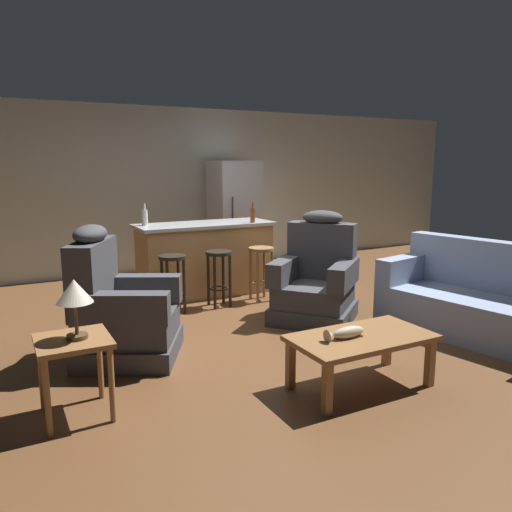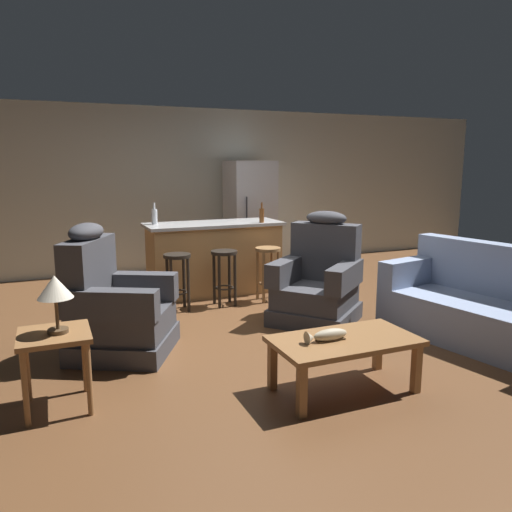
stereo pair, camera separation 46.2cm
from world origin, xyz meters
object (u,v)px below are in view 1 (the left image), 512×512
recliner_near_lamp (120,312)px  bar_stool_middle (219,268)px  coffee_table (361,342)px  bottle_short_amber (145,217)px  recliner_near_island (316,282)px  kitchen_island (205,258)px  couch (481,302)px  bar_stool_left (173,273)px  refrigerator (234,216)px  end_table (74,352)px  bar_stool_right (261,264)px  bottle_tall_green (253,215)px  table_lamp (74,294)px  fish_figurine (345,333)px

recliner_near_lamp → bar_stool_middle: recliner_near_lamp is taller
coffee_table → bottle_short_amber: (-0.74, 3.34, 0.69)m
coffee_table → recliner_near_island: bearing=66.7°
kitchen_island → bottle_short_amber: bearing=170.2°
couch → bar_stool_left: size_ratio=2.98×
coffee_table → refrigerator: bearing=77.0°
end_table → bar_stool_left: size_ratio=0.82×
kitchen_island → bar_stool_right: size_ratio=2.65×
kitchen_island → bottle_tall_green: bearing=-23.0°
table_lamp → bottle_tall_green: size_ratio=1.54×
recliner_near_island → table_lamp: 2.93m
recliner_near_lamp → bar_stool_middle: (1.44, 1.09, 0.05)m
recliner_near_lamp → bar_stool_right: recliner_near_lamp is taller
bar_stool_middle → refrigerator: (1.08, 1.83, 0.41)m
table_lamp → bar_stool_middle: size_ratio=0.60×
refrigerator → recliner_near_island: bearing=-96.6°
recliner_near_lamp → bar_stool_left: (0.86, 1.09, 0.05)m
bottle_short_amber → bottle_tall_green: bearing=-15.8°
bar_stool_middle → bar_stool_right: size_ratio=1.00×
recliner_near_island → bottle_tall_green: bearing=-126.2°
bar_stool_left → bar_stool_middle: same height
bar_stool_middle → fish_figurine: bearing=-92.1°
bar_stool_right → refrigerator: 1.94m
recliner_near_lamp → fish_figurine: bearing=-20.4°
table_lamp → couch: bearing=-2.4°
couch → table_lamp: size_ratio=4.95×
coffee_table → kitchen_island: bearing=89.7°
refrigerator → recliner_near_lamp: bearing=-130.9°
couch → end_table: 3.87m
refrigerator → bar_stool_left: bearing=-132.3°
refrigerator → coffee_table: bearing=-103.0°
bar_stool_left → bottle_tall_green: bottle_tall_green is taller
couch → bar_stool_left: couch is taller
coffee_table → fish_figurine: (-0.16, 0.00, 0.10)m
couch → recliner_near_island: recliner_near_island is taller
bar_stool_right → bottle_tall_green: bottle_tall_green is taller
end_table → bar_stool_middle: (1.96, 2.02, 0.01)m
fish_figurine → bottle_short_amber: size_ratio=1.23×
coffee_table → end_table: size_ratio=1.96×
bottle_tall_green → bar_stool_middle: bearing=-149.9°
table_lamp → refrigerator: 4.90m
end_table → bar_stool_middle: size_ratio=0.82×
bar_stool_left → bottle_short_amber: (-0.09, 0.76, 0.58)m
recliner_near_lamp → table_lamp: recliner_near_lamp is taller
bar_stool_right → bar_stool_middle: bearing=180.0°
kitchen_island → bottle_short_amber: bottle_short_amber is taller
recliner_near_lamp → table_lamp: bearing=-89.7°
bottle_tall_green → bottle_short_amber: bearing=164.2°
fish_figurine → bar_stool_left: bearing=100.7°
fish_figurine → recliner_near_lamp: recliner_near_lamp is taller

